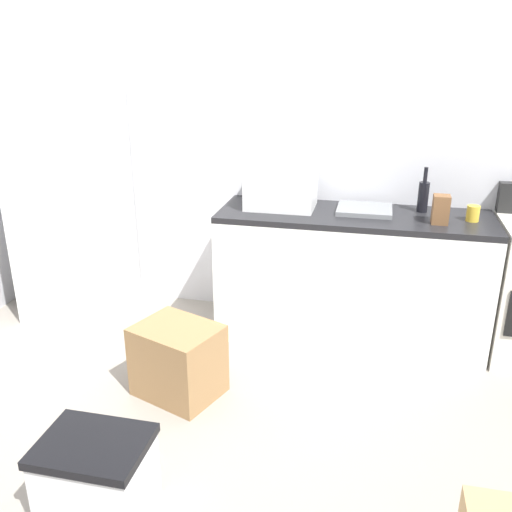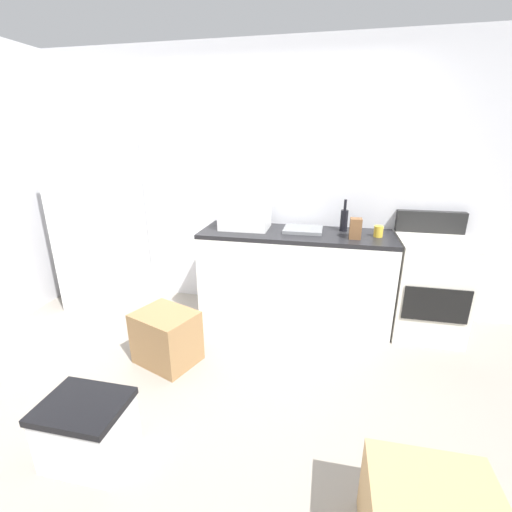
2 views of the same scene
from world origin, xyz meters
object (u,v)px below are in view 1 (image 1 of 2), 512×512
Objects in this scene: coffee_mug at (473,213)px; knife_block at (441,209)px; cardboard_box_medium at (178,360)px; microwave at (281,188)px; refrigerator at (71,201)px; wine_bottle at (423,196)px; storage_bin at (97,477)px.

knife_block is at bearing -154.52° from coffee_mug.
cardboard_box_medium is (-1.66, -0.94, -0.73)m from coffee_mug.
cardboard_box_medium is (-0.42, -0.99, -0.82)m from microwave.
refrigerator reaches higher than wine_bottle.
microwave is 0.94m from wine_bottle.
knife_block is 1.85m from cardboard_box_medium.
storage_bin is at bearing -129.72° from knife_block.
coffee_mug is at bearing 29.45° from cardboard_box_medium.
coffee_mug is at bearing 25.48° from knife_block.
coffee_mug is at bearing 0.95° from refrigerator.
refrigerator reaches higher than microwave.
refrigerator is 3.76× the size of cardboard_box_medium.
storage_bin is at bearing -131.91° from coffee_mug.
cardboard_box_medium is at bearing -38.32° from refrigerator.
refrigerator is 1.56m from microwave.
microwave is 1.53× the size of wine_bottle.
refrigerator is 3.80× the size of storage_bin.
microwave is (1.55, 0.10, 0.16)m from refrigerator.
refrigerator is 2.79m from coffee_mug.
wine_bottle is at bearing 55.65° from storage_bin.
knife_block is at bearing -69.51° from wine_bottle.
refrigerator is at bearing -176.43° from microwave.
coffee_mug is 0.22× the size of storage_bin.
knife_block reaches higher than coffee_mug.
refrigerator is 5.83× the size of wine_bottle.
microwave reaches higher than storage_bin.
cardboard_box_medium is at bearing -150.00° from knife_block.
wine_bottle is 0.65× the size of storage_bin.
storage_bin is at bearing -91.58° from cardboard_box_medium.
refrigerator reaches higher than coffee_mug.
knife_block reaches higher than storage_bin.
microwave is 2.15m from storage_bin.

